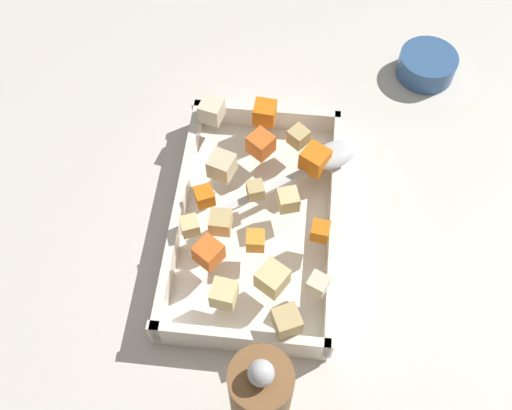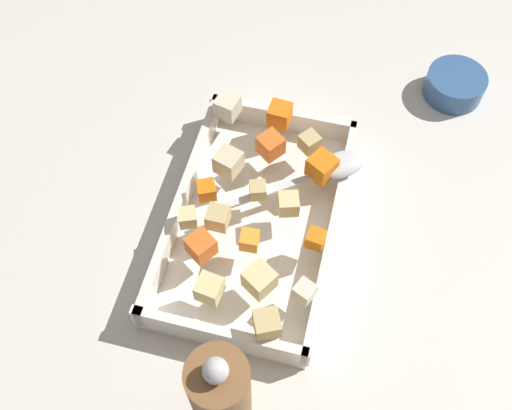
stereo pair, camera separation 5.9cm
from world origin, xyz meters
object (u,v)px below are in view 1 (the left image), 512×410
baking_dish (256,223)px  small_prep_bowl (427,65)px  pepper_mill (260,406)px  serving_spoon (325,159)px

baking_dish → small_prep_bowl: size_ratio=3.84×
small_prep_bowl → pepper_mill: bearing=-20.1°
baking_dish → serving_spoon: serving_spoon is taller
serving_spoon → pepper_mill: 0.37m
serving_spoon → small_prep_bowl: serving_spoon is taller
serving_spoon → small_prep_bowl: bearing=-159.7°
baking_dish → serving_spoon: (-0.09, 0.09, 0.05)m
pepper_mill → small_prep_bowl: bearing=159.9°
serving_spoon → pepper_mill: (0.36, -0.06, 0.05)m
serving_spoon → pepper_mill: size_ratio=0.79×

